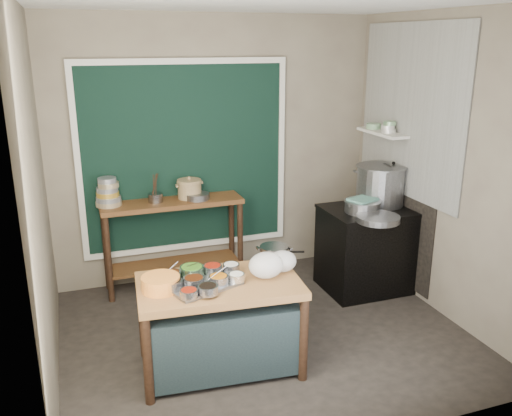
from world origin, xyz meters
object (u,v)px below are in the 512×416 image
object	(u,v)px
condiment_tray	(202,284)
saucepan	(274,254)
prep_table	(220,325)
steamer	(362,206)
back_counter	(174,244)
ceramic_crock	(189,190)
utensil_cup	(156,198)
yellow_basin	(161,283)
stove_block	(367,250)
stock_pot	(380,185)

from	to	relation	value
condiment_tray	saucepan	xyz separation A→B (m)	(0.69, 0.26, 0.06)
prep_table	condiment_tray	bearing A→B (deg)	-169.63
condiment_tray	steamer	distance (m)	2.06
steamer	back_counter	bearing A→B (deg)	155.58
ceramic_crock	steamer	size ratio (longest dim) A/B	0.70
utensil_cup	steamer	xyz separation A→B (m)	(1.93, -0.81, -0.05)
condiment_tray	yellow_basin	size ratio (longest dim) A/B	1.83
back_counter	stove_block	size ratio (longest dim) A/B	1.61
condiment_tray	stock_pot	bearing A→B (deg)	25.41
stove_block	stock_pot	bearing A→B (deg)	32.11
back_counter	ceramic_crock	distance (m)	0.60
prep_table	ceramic_crock	xyz separation A→B (m)	(0.16, 1.68, 0.66)
condiment_tray	saucepan	distance (m)	0.74
saucepan	utensil_cup	bearing A→B (deg)	136.52
condiment_tray	ceramic_crock	distance (m)	1.74
back_counter	saucepan	bearing A→B (deg)	-67.14
back_counter	steamer	size ratio (longest dim) A/B	3.83
stove_block	stock_pot	size ratio (longest dim) A/B	1.70
stock_pot	condiment_tray	bearing A→B (deg)	-154.59
ceramic_crock	steamer	xyz separation A→B (m)	(1.57, -0.84, -0.10)
saucepan	steamer	size ratio (longest dim) A/B	0.65
ceramic_crock	stock_pot	world-z (taller)	stock_pot
saucepan	stock_pot	bearing A→B (deg)	45.77
saucepan	ceramic_crock	xyz separation A→B (m)	(-0.39, 1.43, 0.22)
yellow_basin	stove_block	bearing A→B (deg)	21.33
prep_table	yellow_basin	distance (m)	0.62
stove_block	stock_pot	distance (m)	0.69
stock_pot	stove_block	bearing A→B (deg)	-147.89
yellow_basin	utensil_cup	xyz separation A→B (m)	(0.24, 1.64, 0.19)
stove_block	yellow_basin	xyz separation A→B (m)	(-2.31, -0.90, 0.38)
saucepan	utensil_cup	world-z (taller)	utensil_cup
stock_pot	steamer	xyz separation A→B (m)	(-0.31, -0.18, -0.15)
yellow_basin	saucepan	xyz separation A→B (m)	(0.99, 0.24, 0.01)
condiment_tray	ceramic_crock	size ratio (longest dim) A/B	1.98
saucepan	stock_pot	xyz separation A→B (m)	(1.48, 0.77, 0.27)
stove_block	condiment_tray	world-z (taller)	stove_block
utensil_cup	ceramic_crock	world-z (taller)	ceramic_crock
saucepan	condiment_tray	bearing A→B (deg)	-141.00
utensil_cup	yellow_basin	bearing A→B (deg)	-98.48
condiment_tray	steamer	xyz separation A→B (m)	(1.87, 0.85, 0.18)
ceramic_crock	stock_pot	xyz separation A→B (m)	(1.87, -0.66, 0.05)
stove_block	steamer	size ratio (longest dim) A/B	2.37
ceramic_crock	steamer	bearing A→B (deg)	-28.08
ceramic_crock	stock_pot	distance (m)	1.99
prep_table	utensil_cup	size ratio (longest dim) A/B	8.24
back_counter	prep_table	bearing A→B (deg)	-88.64
condiment_tray	saucepan	world-z (taller)	saucepan
stove_block	yellow_basin	distance (m)	2.51
prep_table	utensil_cup	distance (m)	1.77
stove_block	saucepan	xyz separation A→B (m)	(-1.31, -0.66, 0.39)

